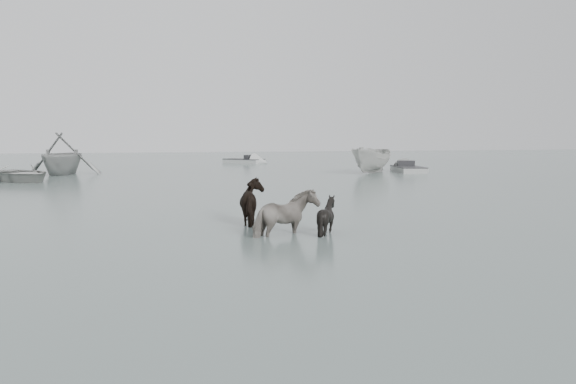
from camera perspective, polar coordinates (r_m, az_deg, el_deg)
The scene contains 9 objects.
ground at distance 13.96m, azimuth 0.16°, elevation -4.41°, with size 140.00×140.00×0.00m, color #54635D.
pony_pinto at distance 13.87m, azimuth -0.29°, elevation -1.43°, with size 0.79×1.72×1.46m, color black.
pony_dark at distance 15.87m, azimuth -3.29°, elevation -0.53°, with size 1.45×1.24×1.46m, color black.
pony_black at distance 14.20m, azimuth 3.96°, elevation -1.91°, with size 0.92×1.04×1.14m, color black.
rowboat_lead at distance 33.53m, azimuth -25.59°, elevation 1.87°, with size 3.51×4.92×1.02m, color #AFAFAA.
rowboat_trail at distance 38.20m, azimuth -21.96°, elevation 3.75°, with size 4.56×5.29×2.78m, color #969996.
boat_small at distance 37.31m, azimuth 8.54°, elevation 3.34°, with size 1.80×4.77×1.84m, color #B5B6B1.
skiff_port at distance 38.66m, azimuth 12.12°, elevation 2.55°, with size 5.13×1.60×0.75m, color #999B98, non-canonical shape.
skiff_mid at distance 50.02m, azimuth -4.49°, elevation 3.37°, with size 4.94×1.60×0.75m, color #AAACAA, non-canonical shape.
Camera 1 is at (-3.42, -13.31, 2.47)m, focal length 35.00 mm.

